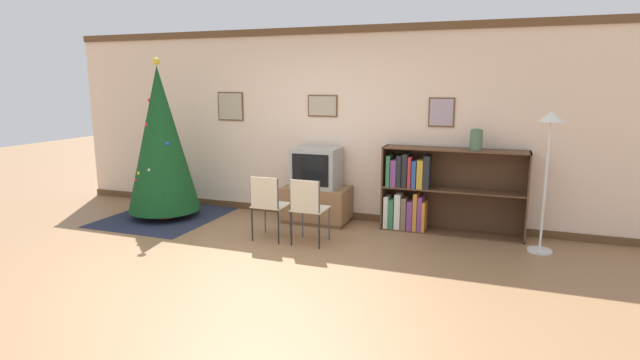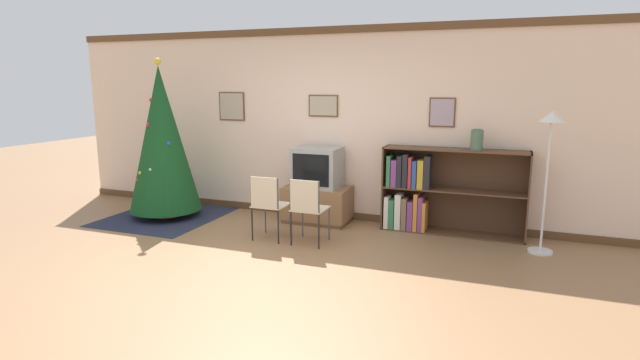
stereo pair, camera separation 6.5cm
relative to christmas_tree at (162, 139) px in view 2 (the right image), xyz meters
The scene contains 11 objects.
ground_plane 2.90m from the christmas_tree, 32.41° to the right, with size 24.00×24.00×0.00m, color #936B47.
wall_back 2.42m from the christmas_tree, 21.10° to the left, with size 8.62×0.11×2.70m.
area_rug 1.13m from the christmas_tree, 53.79° to the left, with size 1.54×1.77×0.01m.
christmas_tree is the anchor object (origin of this frame).
tv_console 2.41m from the christmas_tree, 13.44° to the left, with size 0.92×0.56×0.50m.
television 2.27m from the christmas_tree, 13.38° to the left, with size 0.64×0.49×0.56m.
folding_chair_left 2.09m from the christmas_tree, 14.00° to the right, with size 0.40×0.40×0.82m.
folding_chair_right 2.58m from the christmas_tree, 11.06° to the right, with size 0.40×0.40×0.82m.
bookshelf 3.79m from the christmas_tree, ahead, with size 1.82×0.36×1.11m.
vase 4.32m from the christmas_tree, ahead, with size 0.15×0.15×0.27m.
standing_lamp 5.09m from the christmas_tree, ahead, with size 0.28×0.28×1.63m.
Camera 2 is at (2.41, -4.42, 1.94)m, focal length 28.00 mm.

